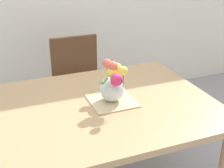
{
  "coord_description": "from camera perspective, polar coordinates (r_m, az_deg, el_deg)",
  "views": [
    {
      "loc": [
        -0.57,
        -1.64,
        1.67
      ],
      "look_at": [
        0.09,
        0.01,
        0.86
      ],
      "focal_mm": 51.33,
      "sensor_mm": 36.0,
      "label": 1
    }
  ],
  "objects": [
    {
      "name": "placemat",
      "position": [
        2.01,
        0.0,
        -3.02
      ],
      "size": [
        0.27,
        0.27,
        0.01
      ],
      "primitive_type": "cube",
      "color": "#CCB789",
      "rests_on": "dining_table"
    },
    {
      "name": "chair_far",
      "position": [
        2.86,
        -5.98,
        0.54
      ],
      "size": [
        0.42,
        0.42,
        0.9
      ],
      "rotation": [
        0.0,
        0.0,
        3.14
      ],
      "color": "brown",
      "rests_on": "ground_plane"
    },
    {
      "name": "flower_vase",
      "position": [
        1.95,
        0.13,
        0.04
      ],
      "size": [
        0.2,
        0.28,
        0.27
      ],
      "color": "silver",
      "rests_on": "placemat"
    },
    {
      "name": "dining_table",
      "position": [
        2.02,
        -2.28,
        -5.86
      ],
      "size": [
        1.42,
        1.08,
        0.74
      ],
      "color": "tan",
      "rests_on": "ground_plane"
    }
  ]
}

